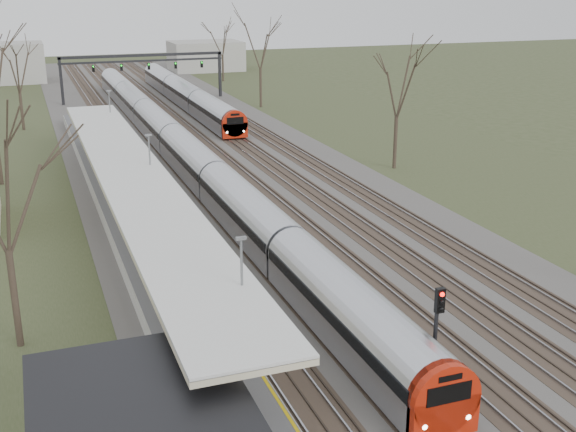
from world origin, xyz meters
The scene contains 10 objects.
track_bed centered at (0.26, 55.00, 0.06)m, with size 24.00×160.00×0.22m.
platform centered at (-9.05, 37.50, 0.50)m, with size 3.50×69.00×1.00m, color #9E9B93.
canopy centered at (-9.05, 32.99, 3.93)m, with size 4.10×50.00×3.11m.
signal_gantry centered at (0.29, 84.99, 4.91)m, with size 21.00×0.59×6.08m.
tree_west_near centered at (-16.00, 20.00, 7.29)m, with size 5.00×5.00×10.30m.
tree_east_far centered at (14.00, 42.00, 7.29)m, with size 5.00×5.00×10.30m.
train_near centered at (-2.50, 52.43, 1.48)m, with size 2.62×90.21×3.05m.
train_far centered at (4.50, 79.46, 1.48)m, with size 2.62×45.21×3.05m.
passenger centered at (-9.00, 15.65, 1.88)m, with size 0.64×0.42×1.75m, color #293050.
signal_post centered at (-0.75, 11.22, 2.72)m, with size 0.35×0.45×4.10m.
Camera 1 is at (-14.76, -10.27, 15.15)m, focal length 45.00 mm.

